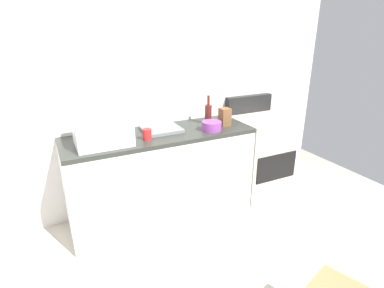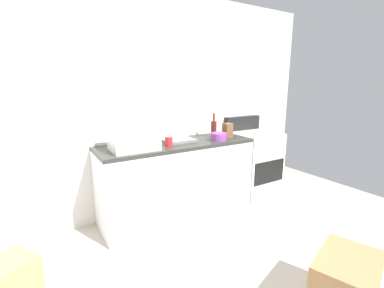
% 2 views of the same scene
% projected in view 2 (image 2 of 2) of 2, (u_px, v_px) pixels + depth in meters
% --- Properties ---
extents(ground_plane, '(6.00, 6.00, 0.00)m').
position_uv_depth(ground_plane, '(216.00, 286.00, 2.10)').
color(ground_plane, '#B2A899').
extents(wall_back, '(5.00, 0.10, 2.60)m').
position_uv_depth(wall_back, '(140.00, 107.00, 3.11)').
color(wall_back, silver).
rests_on(wall_back, ground_plane).
extents(kitchen_counter, '(1.80, 0.60, 0.90)m').
position_uv_depth(kitchen_counter, '(177.00, 180.00, 3.16)').
color(kitchen_counter, silver).
rests_on(kitchen_counter, ground_plane).
extents(stove_oven, '(0.60, 0.61, 1.10)m').
position_uv_depth(stove_oven, '(253.00, 163.00, 3.77)').
color(stove_oven, silver).
rests_on(stove_oven, ground_plane).
extents(microwave, '(0.46, 0.34, 0.27)m').
position_uv_depth(microwave, '(134.00, 137.00, 2.70)').
color(microwave, white).
rests_on(microwave, kitchen_counter).
extents(sink_basin, '(0.36, 0.32, 0.03)m').
position_uv_depth(sink_basin, '(178.00, 140.00, 3.13)').
color(sink_basin, slate).
rests_on(sink_basin, kitchen_counter).
extents(wine_bottle, '(0.07, 0.07, 0.30)m').
position_uv_depth(wine_bottle, '(214.00, 128.00, 3.37)').
color(wine_bottle, '#591E19').
rests_on(wine_bottle, kitchen_counter).
extents(coffee_mug, '(0.08, 0.08, 0.10)m').
position_uv_depth(coffee_mug, '(169.00, 142.00, 2.86)').
color(coffee_mug, red).
rests_on(coffee_mug, kitchen_counter).
extents(knife_block, '(0.10, 0.10, 0.18)m').
position_uv_depth(knife_block, '(228.00, 130.00, 3.33)').
color(knife_block, brown).
rests_on(knife_block, kitchen_counter).
extents(mixing_bowl, '(0.19, 0.19, 0.09)m').
position_uv_depth(mixing_bowl, '(219.00, 137.00, 3.17)').
color(mixing_bowl, purple).
rests_on(mixing_bowl, kitchen_counter).
extents(cardboard_box_medium, '(0.62, 0.51, 0.41)m').
position_uv_depth(cardboard_box_medium, '(345.00, 285.00, 1.84)').
color(cardboard_box_medium, '#A37A4C').
rests_on(cardboard_box_medium, ground_plane).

